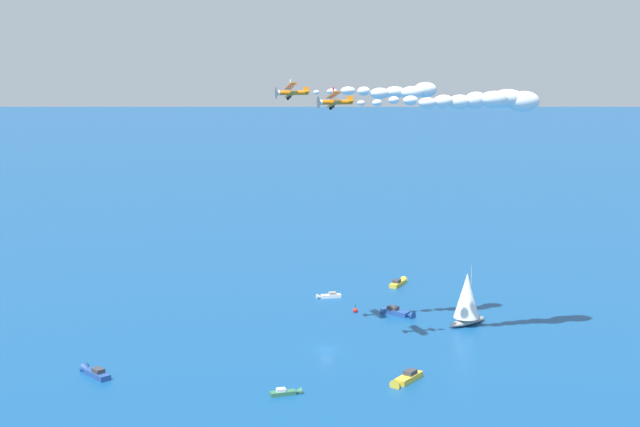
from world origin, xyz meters
The scene contains 15 objects.
ground_plane centered at (0.00, 0.00, 0.00)m, with size 2000.00×2000.00×0.00m, color navy.
sailboat_far_port centered at (25.49, -24.48, 6.04)m, with size 10.10×8.29×13.24m.
motorboat_far_stbd centered at (-25.60, -0.80, 0.44)m, with size 4.40×5.44×1.63m.
motorboat_inshore centered at (-27.66, 36.78, 0.63)m, with size 5.70×8.01×2.33m.
motorboat_offshore centered at (28.00, -8.72, 0.65)m, with size 4.73×8.56×2.41m.
motorboat_trailing centered at (55.06, -2.43, 0.61)m, with size 8.05×3.19×2.28m.
motorboat_ahead centered at (-13.40, -19.38, 0.65)m, with size 8.60×4.72×2.42m.
motorboat_outer_ring_a centered at (37.43, 11.45, 0.48)m, with size 4.42×6.07×1.77m.
marker_buoy centered at (27.54, 1.60, 0.39)m, with size 1.10×1.10×2.10m.
biplane_lead centered at (-5.94, -3.30, 50.45)m, with size 6.99×7.03×3.68m.
wingwalker_lead centered at (-5.54, -3.04, 52.55)m, with size 1.31×0.85×1.53m.
smoke_trail_lead centered at (10.65, -29.91, 50.24)m, with size 23.01×33.45×5.38m.
biplane_wingman centered at (2.91, 8.36, 51.67)m, with size 6.99×7.03×3.68m.
wingwalker_wingman centered at (3.30, 8.62, 53.77)m, with size 1.31×0.85×1.53m.
smoke_trail_wingman centered at (15.05, -11.15, 51.53)m, with size 16.85×23.57×4.10m.
Camera 1 is at (-167.53, -52.55, 59.44)m, focal length 50.70 mm.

